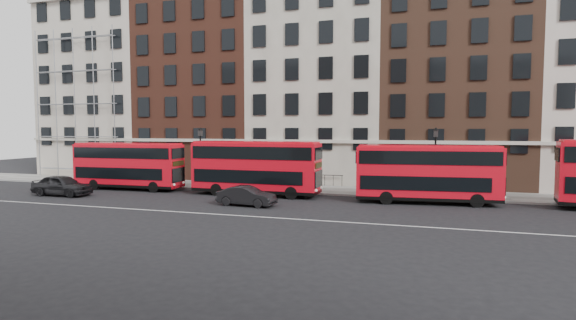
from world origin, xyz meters
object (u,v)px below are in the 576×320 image
(car_rear, at_px, (62,185))
(car_front, at_px, (247,196))
(bus_c, at_px, (426,172))
(bus_a, at_px, (128,165))
(bus_b, at_px, (255,166))

(car_rear, height_order, car_front, car_rear)
(bus_c, bearing_deg, car_rear, -175.81)
(bus_a, xyz_separation_m, car_rear, (-2.79, -4.67, -1.37))
(bus_b, bearing_deg, car_rear, -161.83)
(bus_c, distance_m, car_rear, 28.32)
(bus_b, relative_size, car_rear, 2.11)
(bus_b, distance_m, car_rear, 15.57)
(bus_b, distance_m, bus_c, 13.12)
(car_front, bearing_deg, car_rear, 94.24)
(bus_b, bearing_deg, car_front, -75.41)
(bus_b, relative_size, car_front, 2.51)
(bus_a, xyz_separation_m, bus_b, (11.99, 0.00, 0.13))
(bus_c, xyz_separation_m, car_rear, (-27.90, -4.67, -1.41))
(car_front, bearing_deg, bus_b, 18.33)
(car_rear, bearing_deg, car_front, -90.06)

